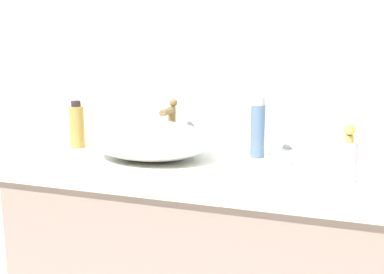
% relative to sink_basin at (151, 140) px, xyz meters
% --- Properties ---
extents(bathroom_wall_rear, '(6.00, 0.06, 2.60)m').
position_rel_sink_basin_xyz_m(bathroom_wall_rear, '(0.24, 0.33, 0.33)').
color(bathroom_wall_rear, silver).
rests_on(bathroom_wall_rear, ground).
extents(sink_basin, '(0.40, 0.32, 0.12)m').
position_rel_sink_basin_xyz_m(sink_basin, '(0.00, 0.00, 0.00)').
color(sink_basin, silver).
rests_on(sink_basin, vanity_counter).
extents(faucet, '(0.03, 0.12, 0.17)m').
position_rel_sink_basin_xyz_m(faucet, '(-0.00, 0.18, 0.04)').
color(faucet, olive).
rests_on(faucet, vanity_counter).
extents(soap_dispenser, '(0.05, 0.05, 0.16)m').
position_rel_sink_basin_xyz_m(soap_dispenser, '(0.60, -0.07, 0.00)').
color(soap_dispenser, silver).
rests_on(soap_dispenser, vanity_counter).
extents(lotion_bottle, '(0.05, 0.05, 0.17)m').
position_rel_sink_basin_xyz_m(lotion_bottle, '(-0.32, 0.07, 0.02)').
color(lotion_bottle, '#B49144').
rests_on(lotion_bottle, vanity_counter).
extents(perfume_bottle, '(0.05, 0.05, 0.20)m').
position_rel_sink_basin_xyz_m(perfume_bottle, '(0.32, 0.13, 0.04)').
color(perfume_bottle, slate).
rests_on(perfume_bottle, vanity_counter).
extents(candle_jar, '(0.05, 0.05, 0.04)m').
position_rel_sink_basin_xyz_m(candle_jar, '(0.42, 0.05, -0.04)').
color(candle_jar, beige).
rests_on(candle_jar, vanity_counter).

